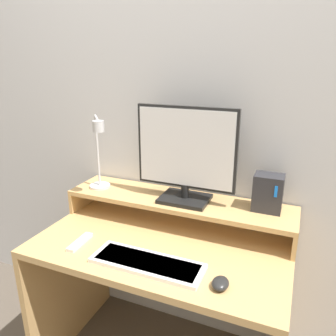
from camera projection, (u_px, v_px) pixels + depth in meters
wall_back at (191, 108)px, 1.58m from camera, size 6.00×0.05×2.50m
desk at (162, 281)px, 1.51m from camera, size 1.10×0.64×0.71m
monitor_shelf at (178, 202)px, 1.57m from camera, size 1.10×0.26×0.13m
monitor at (186, 155)px, 1.48m from camera, size 0.47×0.18×0.44m
desk_lamp at (99, 155)px, 1.59m from camera, size 0.17×0.19×0.38m
router_dock at (268, 193)px, 1.42m from camera, size 0.12×0.10×0.16m
keyboard at (147, 263)px, 1.27m from camera, size 0.45×0.15×0.02m
mouse at (220, 283)px, 1.14m from camera, size 0.06×0.08×0.03m
remote_control at (80, 242)px, 1.42m from camera, size 0.04×0.15×0.02m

